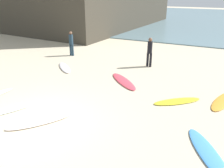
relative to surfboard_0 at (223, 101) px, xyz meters
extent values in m
plane|color=beige|center=(-5.72, -4.59, -0.03)|extent=(120.00, 120.00, 0.00)
cube|color=slate|center=(-5.72, 29.74, 0.01)|extent=(120.00, 40.00, 0.08)
ellipsoid|color=orange|center=(0.00, 0.00, 0.00)|extent=(1.08, 2.26, 0.06)
ellipsoid|color=yellow|center=(-1.66, -0.82, 0.00)|extent=(1.88, 1.72, 0.07)
ellipsoid|color=#4693E4|center=(-0.24, -3.68, 0.00)|extent=(1.64, 2.32, 0.07)
ellipsoid|color=#E44454|center=(-4.48, 0.23, 0.01)|extent=(2.18, 2.09, 0.08)
ellipsoid|color=white|center=(-8.41, 0.71, 0.01)|extent=(1.90, 1.80, 0.08)
ellipsoid|color=silver|center=(-5.58, -4.50, 0.01)|extent=(1.70, 2.04, 0.08)
cylinder|color=black|center=(-4.02, 3.11, 0.37)|extent=(0.14, 0.14, 0.81)
cylinder|color=black|center=(-4.22, 3.15, 0.37)|extent=(0.14, 0.14, 0.81)
cylinder|color=black|center=(-4.12, 3.13, 1.11)|extent=(0.34, 0.34, 0.67)
sphere|color=brown|center=(-4.12, 3.13, 1.56)|extent=(0.22, 0.22, 0.22)
cylinder|color=#1E3342|center=(-9.73, 3.19, 0.36)|extent=(0.14, 0.14, 0.78)
cylinder|color=#1E3342|center=(-9.54, 3.15, 0.36)|extent=(0.14, 0.14, 0.78)
cylinder|color=#1E3342|center=(-9.63, 3.17, 1.08)|extent=(0.33, 0.33, 0.65)
sphere|color=brown|center=(-9.63, 3.17, 1.51)|extent=(0.21, 0.21, 0.21)
camera|label=1|loc=(-0.34, -9.49, 4.19)|focal=37.00mm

